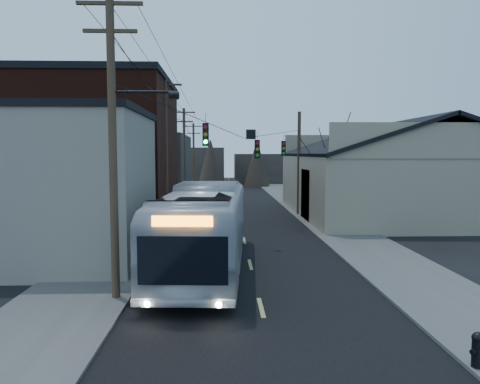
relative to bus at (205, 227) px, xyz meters
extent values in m
plane|color=black|center=(2.04, -7.29, -1.87)|extent=(160.00, 160.00, 0.00)
cube|color=black|center=(2.04, 22.71, -1.86)|extent=(9.00, 110.00, 0.02)
cube|color=#474744|center=(-4.46, 22.71, -1.81)|extent=(4.00, 110.00, 0.12)
cube|color=#474744|center=(8.54, 22.71, -1.81)|extent=(4.00, 110.00, 0.12)
cube|color=#6D665B|center=(-6.96, 1.71, 1.63)|extent=(8.00, 8.00, 7.00)
cube|color=black|center=(-7.96, 12.71, 3.13)|extent=(10.00, 12.00, 10.00)
cube|color=#2F2925|center=(-7.46, 28.71, 1.63)|extent=(9.00, 14.00, 7.00)
cube|color=#7B7259|center=(15.04, 17.71, 0.63)|extent=(16.00, 20.00, 5.00)
cube|color=black|center=(11.04, 17.71, 4.43)|extent=(8.16, 20.60, 2.86)
cube|color=black|center=(19.04, 17.71, 4.43)|extent=(8.16, 20.60, 2.86)
cube|color=#2F2925|center=(-3.96, 57.71, 1.13)|extent=(10.00, 12.00, 6.00)
cube|color=#2F2925|center=(9.04, 62.71, 0.63)|extent=(12.00, 14.00, 5.00)
cone|color=black|center=(8.54, 12.71, 1.73)|extent=(0.40, 0.40, 7.20)
cylinder|color=#382B1E|center=(-2.96, -4.29, 3.38)|extent=(0.28, 0.28, 10.50)
cube|color=#382B1E|center=(-2.96, -4.29, 8.23)|extent=(2.20, 0.12, 0.12)
cylinder|color=#382B1E|center=(-2.96, 10.71, 3.13)|extent=(0.28, 0.28, 10.00)
cube|color=#382B1E|center=(-2.96, 10.71, 7.73)|extent=(2.20, 0.12, 0.12)
cylinder|color=#382B1E|center=(-2.96, 25.71, 2.88)|extent=(0.28, 0.28, 9.50)
cube|color=#382B1E|center=(-2.96, 25.71, 7.23)|extent=(2.20, 0.12, 0.12)
cylinder|color=#382B1E|center=(-2.96, 40.71, 2.63)|extent=(0.28, 0.28, 9.00)
cube|color=#382B1E|center=(-2.96, 40.71, 6.73)|extent=(2.20, 0.12, 0.12)
cylinder|color=#382B1E|center=(7.04, 17.71, 2.38)|extent=(0.28, 0.28, 8.50)
cube|color=black|center=(0.04, 0.21, 4.08)|extent=(0.28, 0.20, 1.00)
cube|color=black|center=(2.64, 4.71, 3.48)|extent=(0.28, 0.20, 1.00)
cube|color=black|center=(4.84, 10.71, 3.58)|extent=(0.28, 0.20, 1.00)
imported|color=#B1B5BD|center=(0.00, 0.00, 0.00)|extent=(4.00, 13.63, 3.75)
imported|color=#B6BABF|center=(-2.26, 18.81, -1.12)|extent=(2.16, 4.75, 1.51)
cylinder|color=black|center=(6.74, -10.02, -1.42)|extent=(0.27, 0.27, 0.67)
sphere|color=black|center=(6.74, -10.02, -1.05)|extent=(0.29, 0.29, 0.29)
cylinder|color=black|center=(6.74, -10.02, -1.37)|extent=(0.41, 0.27, 0.13)
camera|label=1|loc=(0.77, -20.41, 3.26)|focal=35.00mm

